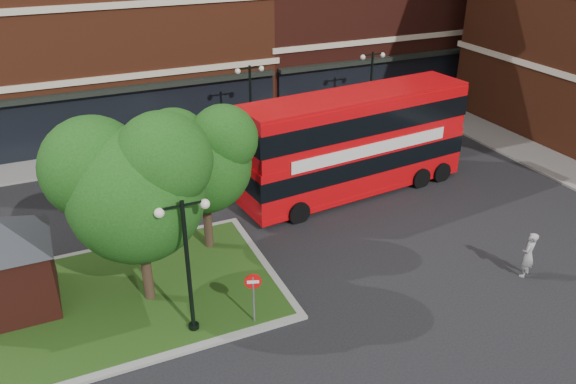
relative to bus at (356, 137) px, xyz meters
name	(u,v)px	position (x,y,z in m)	size (l,w,h in m)	color
ground	(340,294)	(-4.69, -7.23, -2.94)	(120.00, 120.00, 0.00)	black
pavement_far	(210,142)	(-4.69, 9.27, -2.88)	(44.00, 3.00, 0.12)	slate
terrace_far_left	(41,14)	(-12.69, 16.77, 4.06)	(26.00, 12.00, 14.00)	maroon
traffic_island	(106,301)	(-12.69, -4.23, -2.87)	(12.60, 7.60, 0.15)	gray
kiosk	(2,254)	(-15.69, -3.23, -0.63)	(6.51, 6.51, 3.60)	#471911
tree_island_west	(131,182)	(-11.29, -4.65, 1.85)	(5.40, 4.71, 7.21)	#2D2116
tree_island_east	(200,155)	(-8.27, -2.16, 1.30)	(4.46, 3.90, 6.29)	#2D2116
lamp_island	(188,262)	(-10.19, -7.03, -0.11)	(1.72, 0.36, 5.00)	black
lamp_far_left	(251,103)	(-2.69, 7.27, -0.11)	(1.72, 0.36, 5.00)	black
lamp_far_right	(371,87)	(5.31, 7.27, -0.11)	(1.72, 0.36, 5.00)	black
bus	(356,137)	(0.00, 0.00, 0.00)	(11.95, 3.88, 4.48)	red
woman	(528,255)	(2.46, -9.10, -1.99)	(0.69, 0.45, 1.90)	#939396
car_silver	(177,148)	(-7.14, 7.27, -2.16)	(1.85, 4.59, 1.57)	#ADB0B4
car_white	(312,121)	(1.85, 8.47, -2.27)	(1.43, 4.10, 1.35)	white
no_entry_sign	(253,289)	(-8.19, -7.51, -1.46)	(0.56, 0.22, 2.08)	slate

